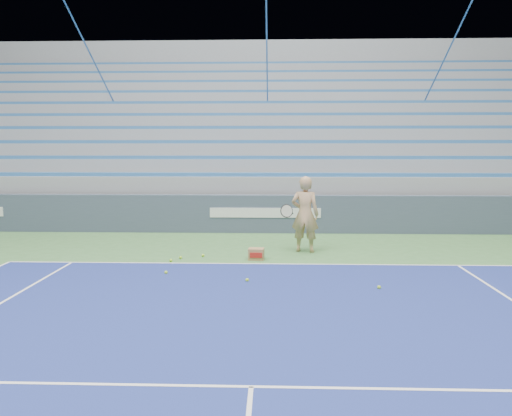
% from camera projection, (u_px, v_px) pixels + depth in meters
% --- Properties ---
extents(sponsor_barrier, '(30.00, 0.32, 1.10)m').
position_uv_depth(sponsor_barrier, '(265.00, 214.00, 14.52)').
color(sponsor_barrier, '#3D495D').
rests_on(sponsor_barrier, ground).
extents(bleachers, '(31.00, 9.15, 7.30)m').
position_uv_depth(bleachers, '(268.00, 150.00, 19.97)').
color(bleachers, gray).
rests_on(bleachers, ground).
extents(tennis_player, '(0.98, 0.91, 1.81)m').
position_uv_depth(tennis_player, '(305.00, 214.00, 11.79)').
color(tennis_player, tan).
rests_on(tennis_player, ground).
extents(ball_box, '(0.36, 0.29, 0.26)m').
position_uv_depth(ball_box, '(256.00, 254.00, 11.05)').
color(ball_box, '#977349').
rests_on(ball_box, ground).
extents(tennis_ball_0, '(0.07, 0.07, 0.07)m').
position_uv_depth(tennis_ball_0, '(166.00, 272.00, 9.81)').
color(tennis_ball_0, '#B3E72F').
rests_on(tennis_ball_0, ground).
extents(tennis_ball_1, '(0.07, 0.07, 0.07)m').
position_uv_depth(tennis_ball_1, '(203.00, 255.00, 11.34)').
color(tennis_ball_1, '#B3E72F').
rests_on(tennis_ball_1, ground).
extents(tennis_ball_2, '(0.07, 0.07, 0.07)m').
position_uv_depth(tennis_ball_2, '(379.00, 287.00, 8.77)').
color(tennis_ball_2, '#B3E72F').
rests_on(tennis_ball_2, ground).
extents(tennis_ball_3, '(0.07, 0.07, 0.07)m').
position_uv_depth(tennis_ball_3, '(171.00, 260.00, 10.84)').
color(tennis_ball_3, '#B3E72F').
rests_on(tennis_ball_3, ground).
extents(tennis_ball_4, '(0.07, 0.07, 0.07)m').
position_uv_depth(tennis_ball_4, '(181.00, 258.00, 11.13)').
color(tennis_ball_4, '#B3E72F').
rests_on(tennis_ball_4, ground).
extents(tennis_ball_5, '(0.07, 0.07, 0.07)m').
position_uv_depth(tennis_ball_5, '(247.00, 280.00, 9.25)').
color(tennis_ball_5, '#B3E72F').
rests_on(tennis_ball_5, ground).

